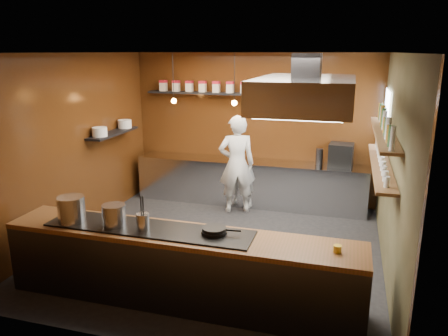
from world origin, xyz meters
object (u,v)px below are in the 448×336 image
at_px(stockpot_large, 71,209).
at_px(stockpot_small, 114,215).
at_px(espresso_machine, 341,155).
at_px(chef, 237,164).
at_px(extractor_hood, 306,93).

xyz_separation_m(stockpot_large, stockpot_small, (0.58, 0.04, -0.03)).
distance_m(espresso_machine, chef, 1.99).
relative_size(extractor_hood, espresso_machine, 4.57).
height_order(extractor_hood, stockpot_large, extractor_hood).
height_order(extractor_hood, stockpot_small, extractor_hood).
distance_m(stockpot_large, chef, 3.60).
relative_size(extractor_hood, chef, 1.06).
distance_m(stockpot_small, chef, 3.40).
bearing_deg(chef, stockpot_large, 47.68).
bearing_deg(espresso_machine, chef, -159.21).
bearing_deg(espresso_machine, stockpot_small, -119.45).
distance_m(stockpot_large, stockpot_small, 0.58).
bearing_deg(chef, espresso_machine, 175.06).
bearing_deg(stockpot_large, espresso_machine, 51.26).
bearing_deg(extractor_hood, espresso_machine, 80.26).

